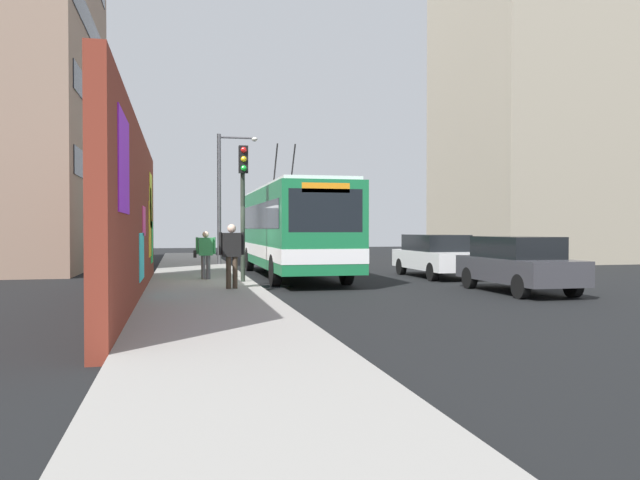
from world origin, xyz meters
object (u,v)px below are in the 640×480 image
parked_car_white (436,255)px  street_lamp (224,189)px  pedestrian_at_curb (232,250)px  traffic_light (243,190)px  city_bus (291,227)px  pedestrian_midblock (205,251)px  parked_car_dark_gray (517,263)px

parked_car_white → street_lamp: size_ratio=0.77×
pedestrian_at_curb → traffic_light: 2.82m
parked_car_white → traffic_light: size_ratio=1.10×
city_bus → pedestrian_at_curb: size_ratio=6.40×
pedestrian_midblock → pedestrian_at_curb: size_ratio=0.88×
city_bus → pedestrian_midblock: size_ratio=7.24×
parked_car_dark_gray → traffic_light: traffic_light is taller
parked_car_white → pedestrian_midblock: bearing=95.8°
pedestrian_midblock → traffic_light: size_ratio=0.37×
pedestrian_midblock → parked_car_white: bearing=-84.2°
street_lamp → city_bus: bearing=-162.8°
pedestrian_midblock → traffic_light: 2.59m
parked_car_dark_gray → parked_car_white: (5.69, -0.00, 0.00)m
pedestrian_at_curb → street_lamp: (12.22, -0.66, 2.48)m
city_bus → pedestrian_midblock: bearing=124.7°
parked_car_dark_gray → pedestrian_at_curb: 8.01m
city_bus → pedestrian_at_curb: (-5.70, 2.68, -0.65)m
parked_car_white → traffic_light: traffic_light is taller
pedestrian_midblock → street_lamp: street_lamp is taller
parked_car_white → street_lamp: (7.92, 7.22, 2.85)m
parked_car_dark_gray → parked_car_white: bearing=-0.0°
parked_car_white → traffic_light: (-2.18, 7.35, 2.16)m
pedestrian_at_curb → parked_car_white: bearing=-61.4°
city_bus → pedestrian_midblock: 4.04m
traffic_light → pedestrian_at_curb: bearing=166.0°
traffic_light → pedestrian_midblock: bearing=39.7°
parked_car_dark_gray → street_lamp: size_ratio=0.72×
city_bus → traffic_light: city_bus is taller
parked_car_dark_gray → pedestrian_at_curb: pedestrian_at_curb is taller
traffic_light → street_lamp: size_ratio=0.70×
city_bus → parked_car_white: 5.48m
parked_car_white → city_bus: bearing=74.9°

